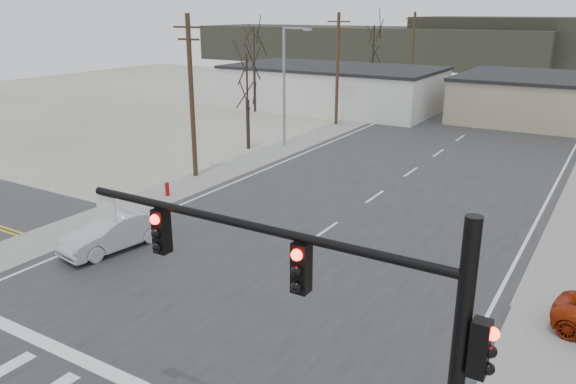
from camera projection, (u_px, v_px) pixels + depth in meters
name	position (u px, v px, depth m)	size (l,w,h in m)	color
ground	(224.00, 301.00, 20.55)	(140.00, 140.00, 0.00)	beige
main_road	(381.00, 192.00, 32.73)	(18.00, 110.00, 0.05)	#262629
cross_road	(224.00, 301.00, 20.54)	(90.00, 10.00, 0.04)	#262629
sidewalk_left	(275.00, 152.00, 42.03)	(3.00, 90.00, 0.06)	gray
traffic_signal_mast	(353.00, 328.00, 10.16)	(8.95, 0.43, 7.20)	black
fire_hydrant	(167.00, 189.00, 31.95)	(0.24, 0.24, 0.87)	#A50C0C
building_left_far	(332.00, 87.00, 60.26)	(22.30, 12.30, 4.50)	silver
upole_left_b	(191.00, 95.00, 34.37)	(2.20, 0.30, 10.00)	#432A1F
upole_left_c	(337.00, 67.00, 50.62)	(2.20, 0.30, 10.00)	#432A1F
upole_left_d	(413.00, 54.00, 66.87)	(2.20, 0.30, 10.00)	#432A1F
streetlight_main	(286.00, 81.00, 42.19)	(2.40, 0.25, 9.00)	gray
tree_left_near	(247.00, 80.00, 41.61)	(3.30, 3.30, 7.35)	#2D231B
tree_left_far	(374.00, 46.00, 62.91)	(3.96, 3.96, 8.82)	#2D231B
tree_left_mid	(254.00, 50.00, 57.11)	(3.96, 3.96, 8.82)	#2D231B
hill_left	(366.00, 45.00, 111.52)	(70.00, 18.00, 7.00)	#333026
sedan_crossing	(113.00, 232.00, 24.75)	(1.65, 4.72, 1.55)	#B3BABF
car_far_a	(497.00, 118.00, 51.71)	(1.84, 4.54, 1.32)	black
car_far_b	(510.00, 90.00, 70.20)	(1.43, 3.57, 1.21)	black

